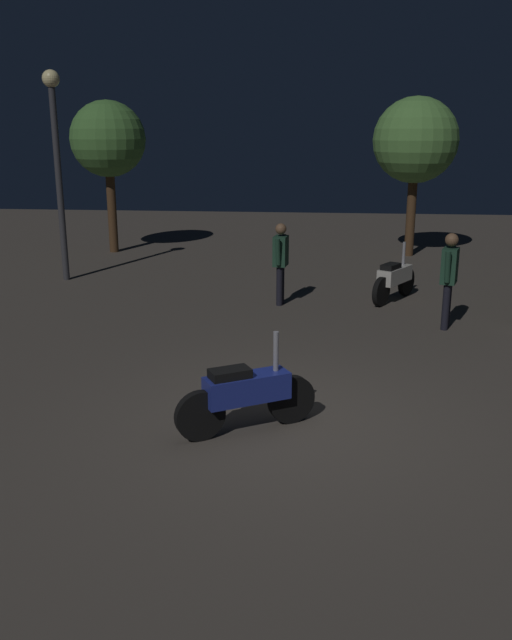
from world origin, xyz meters
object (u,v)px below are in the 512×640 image
at_px(motorcycle_blue_foreground, 247,394).
at_px(motorcycle_white_parked_left, 394,279).
at_px(person_bystander_far, 449,273).
at_px(person_rider_beside, 281,257).
at_px(streetlamp_near, 56,148).

xyz_separation_m(motorcycle_blue_foreground, motorcycle_white_parked_left, (2.20, 6.13, 0.00)).
height_order(motorcycle_blue_foreground, person_bystander_far, person_bystander_far).
bearing_deg(motorcycle_white_parked_left, motorcycle_blue_foreground, -168.32).
relative_size(motorcycle_blue_foreground, person_rider_beside, 0.96).
height_order(motorcycle_blue_foreground, streetlamp_near, streetlamp_near).
distance_m(motorcycle_white_parked_left, streetlamp_near, 7.57).
bearing_deg(motorcycle_white_parked_left, person_rider_beside, 134.68).
height_order(person_rider_beside, streetlamp_near, streetlamp_near).
bearing_deg(motorcycle_blue_foreground, streetlamp_near, 93.64).
relative_size(person_bystander_far, streetlamp_near, 0.37).
height_order(motorcycle_white_parked_left, person_rider_beside, person_rider_beside).
bearing_deg(person_rider_beside, motorcycle_white_parked_left, -158.46).
distance_m(motorcycle_blue_foreground, streetlamp_near, 9.12).
xyz_separation_m(motorcycle_blue_foreground, person_bystander_far, (2.88, 4.28, 0.52)).
xyz_separation_m(motorcycle_white_parked_left, person_rider_beside, (-2.19, -0.52, 0.48)).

